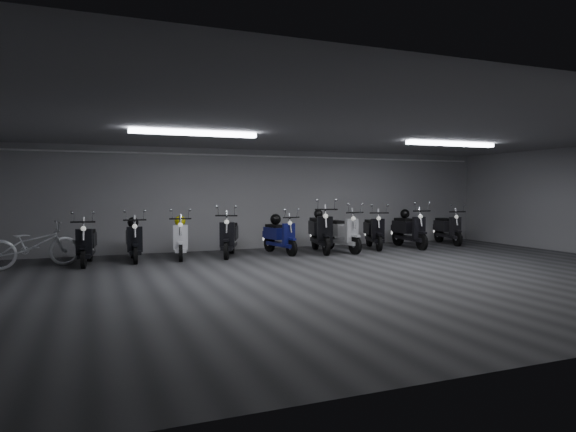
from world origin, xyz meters
name	(u,v)px	position (x,y,z in m)	size (l,w,h in m)	color
floor	(359,276)	(0.00, 0.00, -0.01)	(14.00, 10.00, 0.01)	#323335
ceiling	(360,131)	(0.00, 0.00, 2.80)	(14.00, 10.00, 0.01)	gray
back_wall	(272,199)	(0.00, 5.00, 1.40)	(14.00, 0.01, 2.80)	gray
fluor_strip_left	(195,133)	(-3.00, 1.00, 2.74)	(2.40, 0.18, 0.08)	white
fluor_strip_right	(451,144)	(3.00, 1.00, 2.74)	(2.40, 0.18, 0.08)	white
conduit	(273,156)	(0.00, 4.92, 2.62)	(0.05, 0.05, 13.60)	white
scooter_0	(86,237)	(-4.95, 3.42, 0.62)	(0.55, 1.65, 1.23)	black
scooter_1	(134,235)	(-3.93, 3.65, 0.62)	(0.55, 1.66, 1.24)	black
scooter_2	(180,233)	(-2.84, 3.68, 0.62)	(0.56, 1.67, 1.24)	silver
scooter_3	(229,230)	(-1.64, 3.62, 0.66)	(0.59, 1.76, 1.31)	black
scooter_4	(280,231)	(-0.27, 3.63, 0.61)	(0.54, 1.63, 1.21)	navy
scooter_5	(321,225)	(0.84, 3.53, 0.73)	(0.65, 1.95, 1.45)	black
scooter_6	(341,227)	(1.40, 3.42, 0.67)	(0.60, 1.81, 1.35)	#BABBBF
scooter_7	(374,226)	(2.61, 3.72, 0.65)	(0.58, 1.74, 1.30)	black
scooter_8	(410,224)	(3.67, 3.53, 0.68)	(0.60, 1.81, 1.35)	black
scooter_9	(448,224)	(5.32, 3.88, 0.63)	(0.57, 1.70, 1.27)	black
bicycle	(33,240)	(-6.02, 3.45, 0.60)	(0.66, 1.86, 1.21)	white
helmet_0	(276,219)	(-0.32, 3.86, 0.89)	(0.29, 0.29, 0.29)	black
helmet_1	(318,214)	(0.89, 3.79, 1.02)	(0.24, 0.24, 0.24)	black
helmet_2	(405,214)	(3.68, 3.78, 0.97)	(0.27, 0.27, 0.27)	black
helmet_3	(180,221)	(-2.81, 3.91, 0.90)	(0.27, 0.27, 0.27)	#BFBD0B
helmet_4	(133,222)	(-3.92, 3.88, 0.90)	(0.26, 0.26, 0.26)	black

